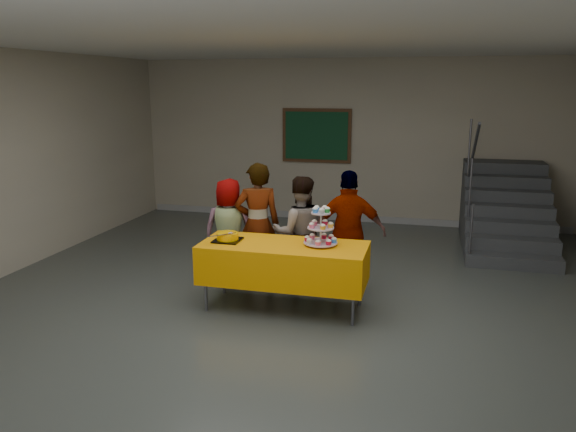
# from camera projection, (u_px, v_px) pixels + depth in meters

# --- Properties ---
(room_shell) EXTENTS (10.00, 10.04, 3.02)m
(room_shell) POSITION_uv_depth(u_px,v_px,m) (276.00, 125.00, 5.52)
(room_shell) COLOR #4C514C
(room_shell) RESTS_ON ground
(bake_table) EXTENTS (1.88, 0.78, 0.77)m
(bake_table) POSITION_uv_depth(u_px,v_px,m) (284.00, 262.00, 6.37)
(bake_table) COLOR #595960
(bake_table) RESTS_ON ground
(cupcake_stand) EXTENTS (0.38, 0.38, 0.44)m
(cupcake_stand) POSITION_uv_depth(u_px,v_px,m) (321.00, 230.00, 6.24)
(cupcake_stand) COLOR silver
(cupcake_stand) RESTS_ON bake_table
(bear_cake) EXTENTS (0.32, 0.36, 0.12)m
(bear_cake) POSITION_uv_depth(u_px,v_px,m) (228.00, 236.00, 6.44)
(bear_cake) COLOR black
(bear_cake) RESTS_ON bake_table
(schoolchild_a) EXTENTS (0.72, 0.53, 1.36)m
(schoolchild_a) POSITION_uv_depth(u_px,v_px,m) (229.00, 230.00, 7.27)
(schoolchild_a) COLOR slate
(schoolchild_a) RESTS_ON ground
(schoolchild_b) EXTENTS (0.68, 0.57, 1.58)m
(schoolchild_b) POSITION_uv_depth(u_px,v_px,m) (258.00, 224.00, 7.14)
(schoolchild_b) COLOR slate
(schoolchild_b) RESTS_ON ground
(schoolchild_c) EXTENTS (0.83, 0.73, 1.43)m
(schoolchild_c) POSITION_uv_depth(u_px,v_px,m) (300.00, 233.00, 7.03)
(schoolchild_c) COLOR slate
(schoolchild_c) RESTS_ON ground
(schoolchild_d) EXTENTS (0.94, 0.50, 1.53)m
(schoolchild_d) POSITION_uv_depth(u_px,v_px,m) (349.00, 232.00, 6.86)
(schoolchild_d) COLOR slate
(schoolchild_d) RESTS_ON ground
(staircase) EXTENTS (1.30, 2.40, 2.04)m
(staircase) POSITION_uv_depth(u_px,v_px,m) (504.00, 213.00, 9.11)
(staircase) COLOR #424447
(staircase) RESTS_ON ground
(noticeboard) EXTENTS (1.30, 0.05, 1.00)m
(noticeboard) POSITION_uv_depth(u_px,v_px,m) (316.00, 136.00, 10.45)
(noticeboard) COLOR #472B16
(noticeboard) RESTS_ON ground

